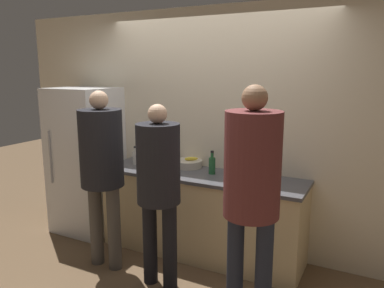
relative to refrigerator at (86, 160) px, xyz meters
The scene contains 13 objects.
ground_plane 1.78m from the refrigerator, 11.29° to the right, with size 14.00×14.00×0.00m, color brown.
wall_back 1.62m from the refrigerator, 13.28° to the left, with size 5.20×0.06×2.60m.
counter 1.58m from the refrigerator, ahead, with size 2.18×0.64×0.89m.
refrigerator is the anchor object (origin of this frame).
person_left 1.04m from the refrigerator, 38.55° to the right, with size 0.41×0.41×1.76m.
person_center 1.62m from the refrigerator, 24.83° to the right, with size 0.38×0.38×1.67m.
person_right 2.50m from the refrigerator, 19.01° to the right, with size 0.41×0.41×1.85m.
fruit_bowl 1.30m from the refrigerator, ahead, with size 0.31×0.31×0.12m.
utensil_crock 2.09m from the refrigerator, ahead, with size 0.11×0.11×0.27m.
bottle_green 1.64m from the refrigerator, ahead, with size 0.07×0.07×0.24m.
bottle_clear 0.71m from the refrigerator, ahead, with size 0.06×0.06×0.21m.
bottle_dark 0.74m from the refrigerator, 17.51° to the left, with size 0.06×0.06×0.19m.
cup_black 1.92m from the refrigerator, ahead, with size 0.08×0.08×0.10m.
Camera 1 is at (1.63, -3.03, 1.95)m, focal length 35.00 mm.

